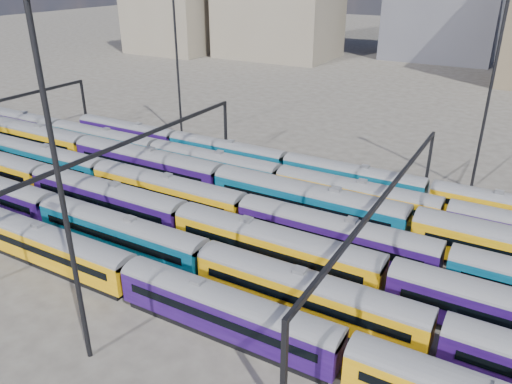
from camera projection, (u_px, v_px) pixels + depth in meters
The scene contains 13 objects.
ground at pixel (284, 242), 52.18m from camera, with size 500.00×500.00×0.00m, color #413D37.
rake_0 at pixel (226, 308), 38.16m from camera, with size 134.62×2.81×4.73m.
rake_1 at pixel (308, 291), 39.99m from camera, with size 100.34×2.94×4.95m.
rake_2 at pixel (274, 244), 46.41m from camera, with size 148.56×3.10×5.23m.
rake_3 at pixel (243, 209), 53.25m from camera, with size 124.07×3.03×5.10m.
rake_4 at pixel (220, 179), 59.89m from camera, with size 136.27×3.32×5.61m.
rake_5 at pixel (213, 162), 66.02m from camera, with size 97.93×2.87×4.82m.
rake_6 at pixel (429, 191), 57.95m from camera, with size 111.44×2.72×4.56m.
gantry_1 at pixel (132, 149), 58.33m from camera, with size 0.35×40.35×8.03m.
gantry_2 at pixel (385, 204), 44.86m from camera, with size 0.35×40.35×8.03m.
mast_1 at pixel (177, 53), 77.22m from camera, with size 1.40×0.50×25.60m.
mast_2 at pixel (59, 183), 31.22m from camera, with size 1.40×0.50×25.60m.
mast_3 at pixel (492, 81), 58.58m from camera, with size 1.40×0.50×25.60m.
Camera 1 is at (19.86, -40.77, 26.49)m, focal length 35.00 mm.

